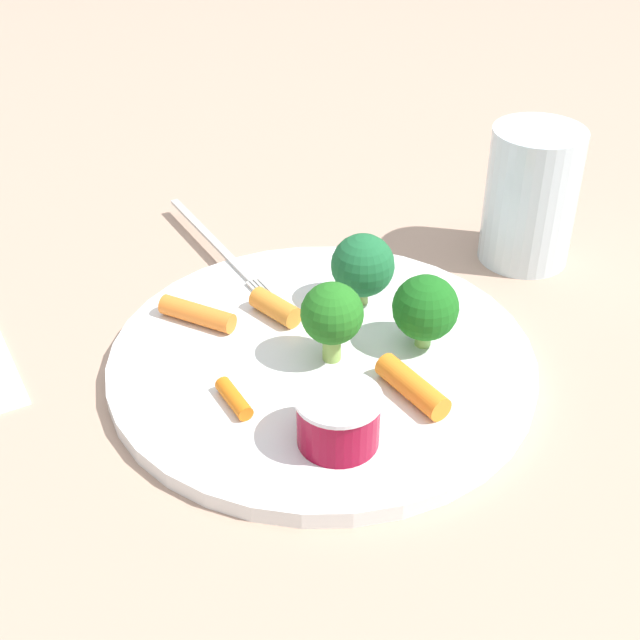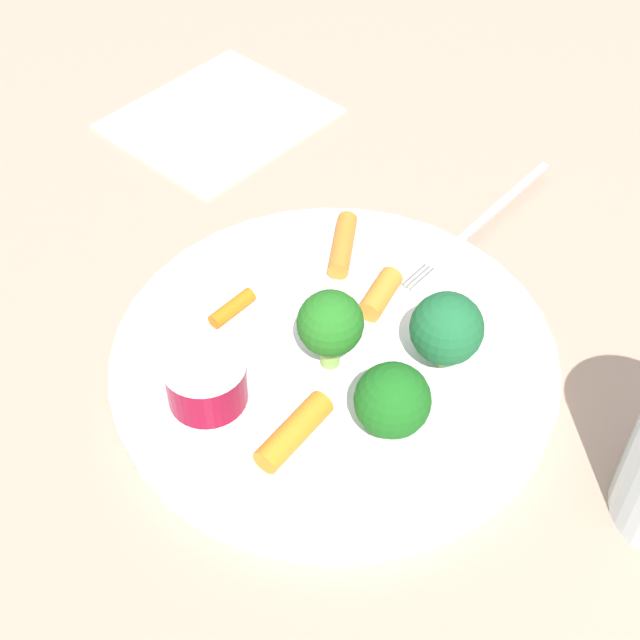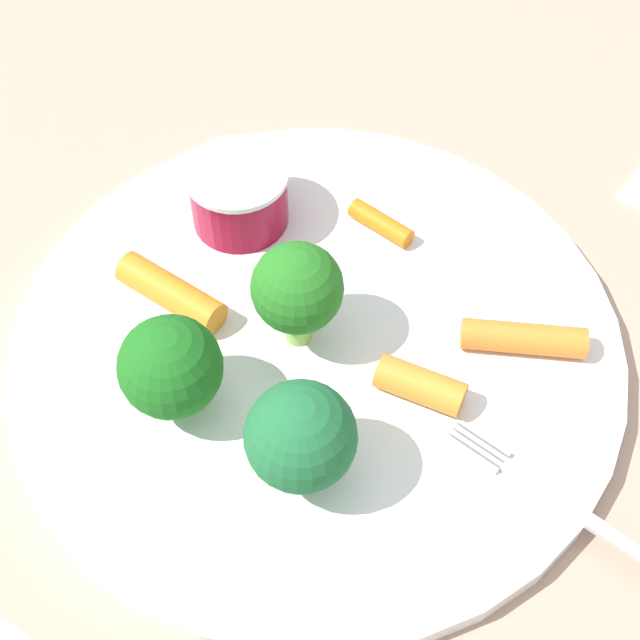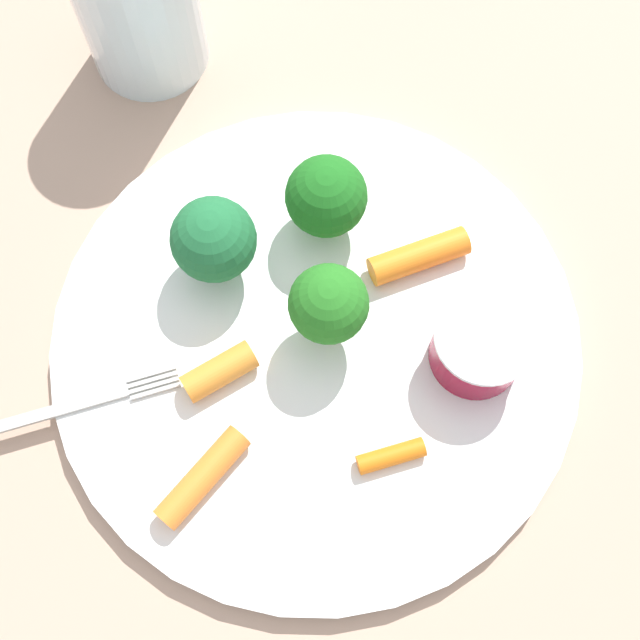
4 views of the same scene
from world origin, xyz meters
The scene contains 12 objects.
ground_plane centered at (0.00, 0.00, 0.00)m, with size 2.40×2.40×0.00m, color tan.
plate centered at (0.00, 0.00, 0.01)m, with size 0.30×0.30×0.01m, color white.
sauce_cup centered at (-0.06, 0.06, 0.03)m, with size 0.05×0.05×0.04m.
broccoli_floret_0 centered at (-0.01, 0.00, 0.05)m, with size 0.04×0.04×0.06m.
broccoli_floret_1 centered at (-0.05, -0.05, 0.04)m, with size 0.05×0.05×0.05m.
broccoli_floret_2 centered at (0.02, -0.07, 0.05)m, with size 0.05×0.05×0.06m.
carrot_stick_0 centered at (0.06, -0.01, 0.02)m, with size 0.02×0.02×0.04m, color orange.
carrot_stick_1 centered at (0.01, 0.08, 0.02)m, with size 0.01×0.01×0.04m, color orange.
carrot_stick_2 centered at (-0.08, 0.00, 0.02)m, with size 0.02×0.02×0.06m, color orange.
carrot_stick_3 centered at (0.10, 0.03, 0.02)m, with size 0.02×0.02×0.06m, color orange.
fork centered at (0.16, -0.06, 0.01)m, with size 0.18×0.08×0.00m.
drinking_glass centered at (-0.04, -0.23, 0.06)m, with size 0.08×0.08×0.12m, color silver.
Camera 1 is at (-0.30, 0.38, 0.38)m, focal length 48.65 mm.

